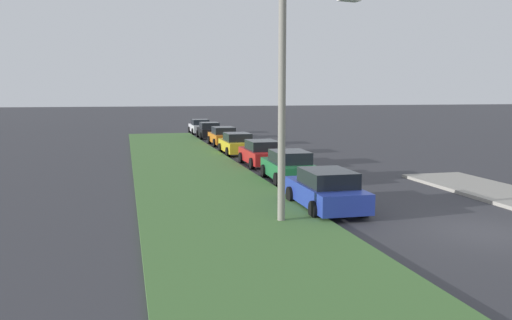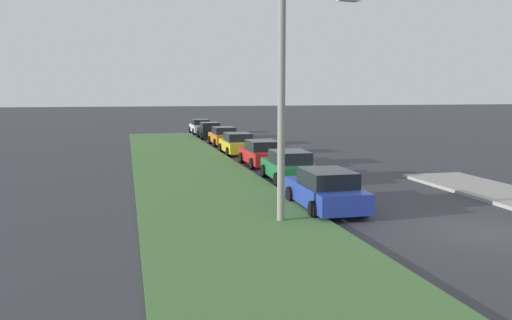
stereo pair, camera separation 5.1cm
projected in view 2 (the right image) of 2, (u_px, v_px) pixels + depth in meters
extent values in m
plane|color=#38383D|center=(484.00, 232.00, 15.81)|extent=(300.00, 300.00, 0.00)
cube|color=#477238|center=(202.00, 184.00, 23.73)|extent=(60.00, 6.00, 0.12)
cube|color=#23389E|center=(325.00, 194.00, 18.82)|extent=(4.33, 1.87, 0.70)
cube|color=black|center=(327.00, 178.00, 18.55)|extent=(2.23, 1.64, 0.55)
cylinder|color=black|center=(290.00, 195.00, 19.96)|extent=(0.64, 0.23, 0.64)
cylinder|color=black|center=(335.00, 193.00, 20.36)|extent=(0.64, 0.23, 0.64)
cylinder|color=black|center=(314.00, 210.00, 17.35)|extent=(0.64, 0.23, 0.64)
cylinder|color=black|center=(364.00, 208.00, 17.75)|extent=(0.64, 0.23, 0.64)
cube|color=#1E6B38|center=(289.00, 169.00, 24.92)|extent=(4.37, 1.97, 0.70)
cube|color=black|center=(290.00, 157.00, 24.64)|extent=(2.26, 1.69, 0.55)
cylinder|color=black|center=(264.00, 171.00, 26.08)|extent=(0.65, 0.25, 0.64)
cylinder|color=black|center=(299.00, 170.00, 26.44)|extent=(0.65, 0.25, 0.64)
cylinder|color=black|center=(277.00, 180.00, 23.46)|extent=(0.65, 0.25, 0.64)
cylinder|color=black|center=(315.00, 178.00, 23.82)|extent=(0.65, 0.25, 0.64)
cube|color=red|center=(262.00, 156.00, 30.25)|extent=(4.31, 1.81, 0.70)
cube|color=black|center=(263.00, 145.00, 29.98)|extent=(2.20, 1.61, 0.55)
cylinder|color=black|center=(241.00, 158.00, 31.36)|extent=(0.64, 0.22, 0.64)
cylinder|color=black|center=(270.00, 157.00, 31.80)|extent=(0.64, 0.22, 0.64)
cylinder|color=black|center=(252.00, 164.00, 28.77)|extent=(0.64, 0.22, 0.64)
cylinder|color=black|center=(283.00, 162.00, 29.20)|extent=(0.64, 0.22, 0.64)
cube|color=gold|center=(237.00, 146.00, 35.87)|extent=(4.31, 1.82, 0.70)
cube|color=black|center=(238.00, 137.00, 35.60)|extent=(2.21, 1.61, 0.55)
cylinder|color=black|center=(221.00, 148.00, 36.98)|extent=(0.64, 0.22, 0.64)
cylinder|color=black|center=(245.00, 147.00, 37.42)|extent=(0.64, 0.22, 0.64)
cylinder|color=black|center=(228.00, 152.00, 34.38)|extent=(0.64, 0.22, 0.64)
cylinder|color=black|center=(255.00, 151.00, 34.82)|extent=(0.64, 0.22, 0.64)
cube|color=orange|center=(223.00, 138.00, 42.09)|extent=(4.31, 1.81, 0.70)
cube|color=black|center=(224.00, 130.00, 41.82)|extent=(2.20, 1.61, 0.55)
cylinder|color=black|center=(210.00, 140.00, 43.21)|extent=(0.64, 0.22, 0.64)
cylinder|color=black|center=(231.00, 139.00, 43.63)|extent=(0.64, 0.22, 0.64)
cylinder|color=black|center=(215.00, 143.00, 40.61)|extent=(0.64, 0.22, 0.64)
cylinder|color=black|center=(238.00, 142.00, 41.03)|extent=(0.64, 0.22, 0.64)
cube|color=black|center=(210.00, 132.00, 48.47)|extent=(4.33, 1.88, 0.70)
cube|color=black|center=(210.00, 125.00, 48.19)|extent=(2.23, 1.64, 0.55)
cylinder|color=black|center=(198.00, 134.00, 49.61)|extent=(0.64, 0.23, 0.64)
cylinder|color=black|center=(217.00, 133.00, 50.00)|extent=(0.64, 0.23, 0.64)
cylinder|color=black|center=(202.00, 136.00, 47.00)|extent=(0.64, 0.23, 0.64)
cylinder|color=black|center=(222.00, 136.00, 47.39)|extent=(0.64, 0.23, 0.64)
cube|color=silver|center=(200.00, 128.00, 53.92)|extent=(4.31, 1.82, 0.70)
cube|color=black|center=(201.00, 122.00, 53.65)|extent=(2.21, 1.61, 0.55)
cylinder|color=black|center=(190.00, 130.00, 55.03)|extent=(0.64, 0.22, 0.64)
cylinder|color=black|center=(207.00, 129.00, 55.47)|extent=(0.64, 0.22, 0.64)
cylinder|color=black|center=(193.00, 131.00, 52.43)|extent=(0.64, 0.22, 0.64)
cylinder|color=black|center=(211.00, 131.00, 52.87)|extent=(0.64, 0.22, 0.64)
cylinder|color=gray|center=(281.00, 107.00, 16.38)|extent=(0.24, 0.24, 7.50)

